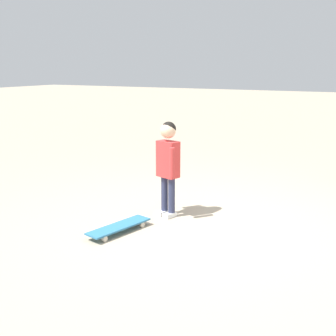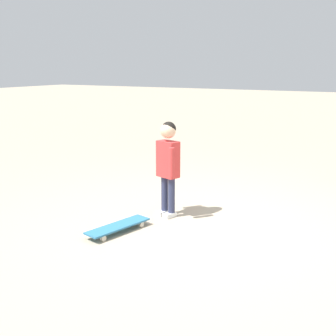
# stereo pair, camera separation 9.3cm
# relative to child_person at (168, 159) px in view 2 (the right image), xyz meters

# --- Properties ---
(ground_plane) EXTENTS (50.00, 50.00, 0.00)m
(ground_plane) POSITION_rel_child_person_xyz_m (0.10, 0.51, -0.66)
(ground_plane) COLOR tan
(child_person) EXTENTS (0.30, 0.31, 1.06)m
(child_person) POSITION_rel_child_person_xyz_m (0.00, 0.00, 0.00)
(child_person) COLOR #2D3351
(child_person) RESTS_ON ground
(skateboard) EXTENTS (0.75, 0.35, 0.07)m
(skateboard) POSITION_rel_child_person_xyz_m (0.68, -0.20, -0.60)
(skateboard) COLOR teal
(skateboard) RESTS_ON ground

